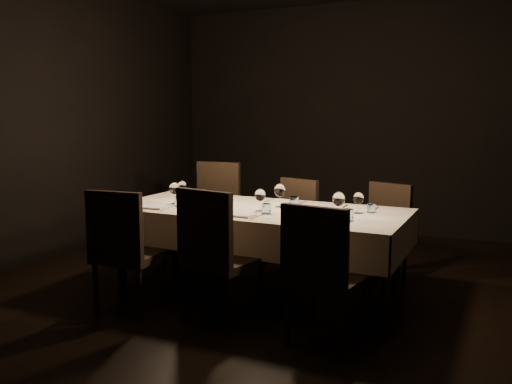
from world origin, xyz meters
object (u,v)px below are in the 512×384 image
at_px(chair_far_left, 213,207).
at_px(chair_far_center, 292,222).
at_px(chair_near_right, 321,269).
at_px(dining_table, 256,217).
at_px(chair_near_left, 124,246).
at_px(chair_far_right, 383,228).
at_px(chair_near_center, 216,251).

bearing_deg(chair_far_left, chair_far_center, -9.71).
bearing_deg(chair_near_right, dining_table, -34.83).
xyz_separation_m(dining_table, chair_far_left, (-0.91, 0.85, -0.12)).
distance_m(dining_table, chair_near_left, 1.13).
bearing_deg(chair_near_left, dining_table, -136.95).
bearing_deg(dining_table, chair_far_center, 87.12).
distance_m(chair_far_left, chair_far_right, 1.82).
bearing_deg(chair_near_center, chair_near_left, 18.99).
distance_m(chair_near_center, chair_far_left, 1.84).
xyz_separation_m(chair_near_left, chair_far_right, (1.64, 1.69, -0.03)).
bearing_deg(chair_far_center, chair_far_left, -168.92).
bearing_deg(chair_far_left, chair_near_right, -46.19).
xyz_separation_m(dining_table, chair_far_center, (0.04, 0.74, -0.17)).
relative_size(dining_table, chair_near_right, 2.58).
distance_m(dining_table, chair_near_right, 1.17).
height_order(chair_near_center, chair_near_right, chair_near_center).
height_order(chair_far_center, chair_far_right, chair_far_center).
bearing_deg(chair_near_center, dining_table, -77.36).
distance_m(dining_table, chair_far_center, 0.76).
xyz_separation_m(chair_far_center, chair_far_right, (0.87, 0.10, -0.00)).
bearing_deg(chair_near_right, chair_near_center, 4.25).
bearing_deg(chair_far_center, chair_near_left, -98.54).
distance_m(chair_near_right, chair_far_center, 1.74).
height_order(chair_near_left, chair_near_right, chair_near_left).
bearing_deg(chair_far_right, chair_near_left, -114.14).
distance_m(dining_table, chair_far_left, 1.25).
bearing_deg(chair_far_right, dining_table, -116.96).
height_order(chair_near_right, chair_far_right, chair_near_right).
relative_size(chair_far_left, chair_far_center, 1.13).
height_order(dining_table, chair_far_left, chair_far_left).
relative_size(dining_table, chair_far_right, 2.75).
bearing_deg(chair_near_center, chair_far_left, -48.71).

